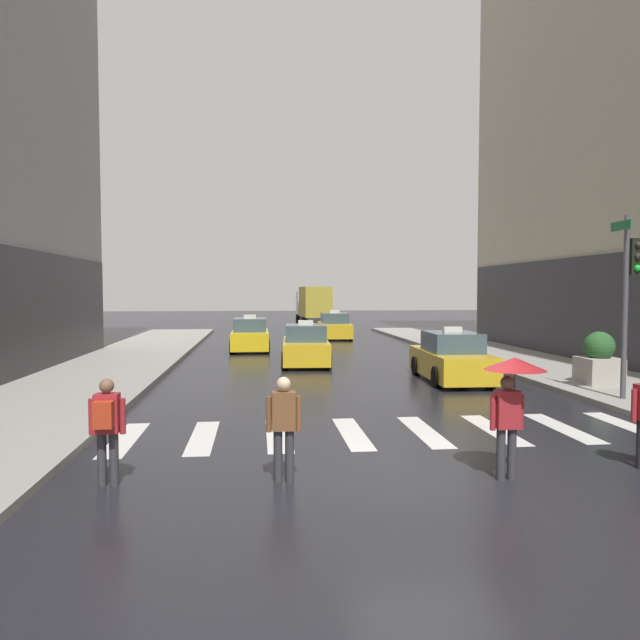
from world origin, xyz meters
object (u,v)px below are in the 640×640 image
taxi_third (250,336)px  taxi_fourth (334,327)px  taxi_lead (451,359)px  box_truck (313,304)px  pedestrian_with_umbrella (512,384)px  pedestrian_with_backpack (107,423)px  pedestrian_plain_coat (284,422)px  traffic_light_pole (629,280)px  planter_near_corner (599,360)px  taxi_second (306,346)px

taxi_third → taxi_fourth: bearing=52.2°
taxi_lead → box_truck: (-1.66, 30.61, 1.13)m
taxi_third → box_truck: size_ratio=0.60×
pedestrian_with_umbrella → pedestrian_with_backpack: 6.29m
taxi_third → pedestrian_plain_coat: 20.43m
taxi_lead → pedestrian_plain_coat: bearing=-121.8°
taxi_lead → pedestrian_plain_coat: size_ratio=2.78×
traffic_light_pole → planter_near_corner: 3.45m
traffic_light_pole → planter_near_corner: size_ratio=3.00×
taxi_lead → taxi_second: size_ratio=0.99×
taxi_third → planter_near_corner: size_ratio=2.84×
traffic_light_pole → taxi_second: bearing=129.8°
box_truck → pedestrian_with_umbrella: size_ratio=3.93×
pedestrian_with_umbrella → pedestrian_with_backpack: (-6.26, 0.35, -0.54)m
box_truck → taxi_second: bearing=-96.2°
box_truck → pedestrian_plain_coat: size_ratio=4.62×
taxi_lead → pedestrian_with_umbrella: (-2.44, -9.97, 0.79)m
taxi_third → taxi_fourth: size_ratio=0.99×
taxi_third → taxi_lead: bearing=-57.6°
taxi_third → planter_near_corner: 16.67m
taxi_lead → box_truck: bearing=93.1°
pedestrian_with_backpack → pedestrian_plain_coat: same height
taxi_lead → taxi_fourth: bearing=95.3°
pedestrian_with_backpack → pedestrian_with_umbrella: bearing=-3.2°
taxi_third → pedestrian_plain_coat: (0.77, -20.42, 0.21)m
traffic_light_pole → box_truck: (-4.91, 35.03, -1.41)m
pedestrian_with_umbrella → pedestrian_plain_coat: 3.63m
taxi_second → taxi_fourth: 12.85m
taxi_third → taxi_fourth: same height
box_truck → pedestrian_plain_coat: 40.56m
pedestrian_with_umbrella → box_truck: bearing=88.9°
planter_near_corner → taxi_third: bearing=130.1°
taxi_second → taxi_third: same height
taxi_third → pedestrian_with_umbrella: 21.15m
taxi_second → planter_near_corner: taxi_second is taller
taxi_lead → planter_near_corner: 4.45m
pedestrian_with_umbrella → taxi_third: bearing=101.9°
taxi_third → pedestrian_with_backpack: (-1.91, -20.34, 0.25)m
taxi_lead → taxi_fourth: (-1.61, 17.38, 0.00)m
box_truck → pedestrian_with_umbrella: box_truck is taller
traffic_light_pole → taxi_lead: size_ratio=1.04×
taxi_third → pedestrian_plain_coat: bearing=-87.8°
pedestrian_plain_coat → pedestrian_with_umbrella: bearing=-4.3°
box_truck → planter_near_corner: size_ratio=4.76×
pedestrian_plain_coat → taxi_second: bearing=83.9°
traffic_light_pole → taxi_fourth: traffic_light_pole is taller
taxi_lead → taxi_second: 6.60m
taxi_third → pedestrian_with_backpack: 20.43m
taxi_second → pedestrian_plain_coat: bearing=-96.1°
pedestrian_plain_coat → traffic_light_pole: bearing=29.6°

